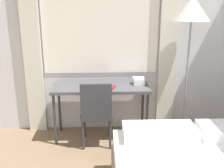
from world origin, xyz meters
TOP-DOWN VIEW (x-y plane):
  - wall_back_with_window at (-0.01, 3.41)m, footprint 4.88×0.13m
  - desk at (-0.09, 3.09)m, footprint 1.27×0.48m
  - desk_chair at (-0.15, 2.85)m, footprint 0.40×0.40m
  - standing_lamp at (1.03, 3.04)m, footprint 0.44×0.44m
  - telephone at (0.42, 3.18)m, footprint 0.17×0.14m
  - book at (-0.05, 3.02)m, footprint 0.30×0.24m

SIDE VIEW (x-z plane):
  - desk_chair at x=-0.15m, z-range 0.05..0.93m
  - desk at x=-0.09m, z-range 0.30..1.03m
  - book at x=-0.05m, z-range 0.74..0.76m
  - telephone at x=0.42m, z-range 0.73..0.83m
  - wall_back_with_window at x=-0.01m, z-range 0.00..2.70m
  - standing_lamp at x=1.03m, z-range 0.69..2.56m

